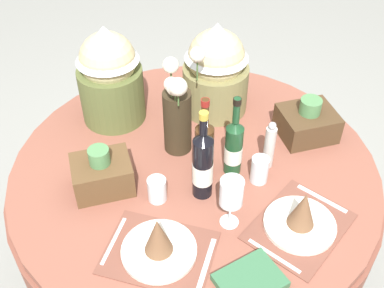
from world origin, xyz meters
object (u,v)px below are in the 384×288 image
Objects in this scene: flower_vase at (178,111)px; book_on_table at (250,281)px; place_setting_left at (159,244)px; tumbler_near_left at (260,170)px; gift_tub_back_left at (109,72)px; place_setting_right at (301,218)px; wine_bottle_right at (204,148)px; dining_table at (194,188)px; wine_bottle_centre at (234,146)px; gift_tub_back_right at (216,66)px; tumbler_near_right at (157,189)px; pepper_mill at (269,146)px; woven_basket_side_right at (307,122)px; wine_glass_right at (232,193)px; woven_basket_side_left at (102,174)px; wine_bottle_left at (203,165)px.

flower_vase reaches higher than book_on_table.
tumbler_near_left is at bearing 26.44° from place_setting_left.
book_on_table is at bearing -74.34° from gift_tub_back_left.
place_setting_right is 0.24m from tumbler_near_left.
dining_table is at bearing 117.42° from wine_bottle_right.
place_setting_left is 1.29× the size of wine_bottle_centre.
wine_bottle_centre is at bearing -98.56° from gift_tub_back_right.
place_setting_left is 0.23m from tumbler_near_right.
flower_vase is 1.21× the size of wine_bottle_centre.
wine_bottle_centre reaches higher than pepper_mill.
place_setting_right is 0.35m from wine_bottle_centre.
gift_tub_back_left reaches higher than woven_basket_side_right.
place_setting_left is 0.47m from tumbler_near_left.
gift_tub_back_right reaches higher than wine_bottle_right.
book_on_table is (-0.25, -0.45, -0.08)m from pepper_mill.
gift_tub_back_left is (-0.27, 0.68, 0.08)m from wine_glass_right.
tumbler_near_right is 0.54m from gift_tub_back_left.
woven_basket_side_right is at bearing 36.41° from book_on_table.
wine_bottle_centre reaches higher than place_setting_right.
wine_bottle_right reaches higher than woven_basket_side_left.
gift_tub_back_left is (-0.44, 0.52, 0.17)m from tumbler_near_left.
book_on_table is at bearing -85.70° from wine_bottle_left.
gift_tub_back_right reaches higher than place_setting_left.
tumbler_near_left is at bearing -46.57° from flower_vase.
flower_vase is 4.37× the size of tumbler_near_right.
book_on_table is at bearing -85.64° from flower_vase.
woven_basket_side_left is (-0.10, -0.40, -0.16)m from gift_tub_back_left.
pepper_mill is 0.61m from woven_basket_side_left.
wine_bottle_centre is (0.13, -0.06, 0.24)m from dining_table.
place_setting_left reaches higher than tumbler_near_left.
wine_glass_right is 0.27m from book_on_table.
place_setting_right is 1.27× the size of wine_bottle_right.
gift_tub_back_left is 1.05× the size of gift_tub_back_right.
dining_table is 0.28m from wine_bottle_centre.
place_setting_right is 0.28m from book_on_table.
wine_bottle_centre is 3.63× the size of tumbler_near_right.
gift_tub_back_right is at bearing 137.25° from woven_basket_side_right.
wine_glass_right is 0.25m from tumbler_near_left.
woven_basket_side_right reaches higher than book_on_table.
place_setting_left is 0.30m from book_on_table.
wine_bottle_centre is 1.67× the size of wine_glass_right.
gift_tub_back_left reaches higher than gift_tub_back_right.
tumbler_near_left is at bearing -12.69° from woven_basket_side_left.
gift_tub_back_left reaches higher than place_setting_left.
wine_bottle_left is 0.36m from woven_basket_side_left.
pepper_mill is at bearing -32.17° from flower_vase.
tumbler_near_left is at bearing -146.25° from woven_basket_side_right.
woven_basket_side_right is (0.46, 0.09, -0.06)m from wine_bottle_right.
wine_glass_right is 2.17× the size of tumbler_near_right.
flower_vase is 0.95× the size of gift_tub_back_left.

